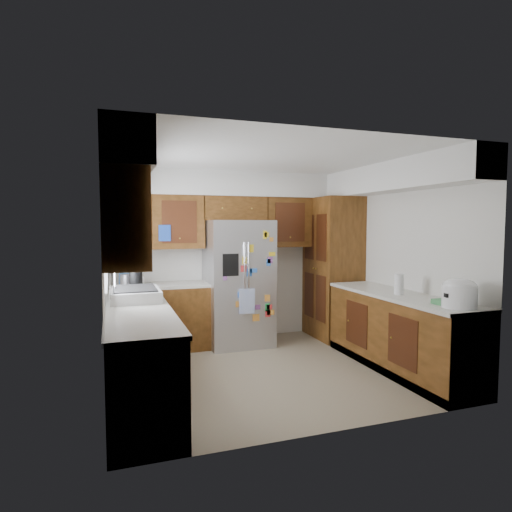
{
  "coord_description": "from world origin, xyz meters",
  "views": [
    {
      "loc": [
        -1.74,
        -4.67,
        1.73
      ],
      "look_at": [
        -0.02,
        0.35,
        1.35
      ],
      "focal_mm": 30.0,
      "sensor_mm": 36.0,
      "label": 1
    }
  ],
  "objects_px": {
    "fridge": "(238,283)",
    "paper_towel": "(399,284)",
    "rice_cooker": "(459,293)",
    "pantry": "(333,268)"
  },
  "relations": [
    {
      "from": "fridge",
      "to": "paper_towel",
      "type": "bearing_deg",
      "value": -49.92
    },
    {
      "from": "fridge",
      "to": "rice_cooker",
      "type": "xyz_separation_m",
      "value": [
        1.5,
        -2.58,
        0.17
      ]
    },
    {
      "from": "pantry",
      "to": "rice_cooker",
      "type": "relative_size",
      "value": 6.4
    },
    {
      "from": "pantry",
      "to": "fridge",
      "type": "height_order",
      "value": "pantry"
    },
    {
      "from": "pantry",
      "to": "fridge",
      "type": "relative_size",
      "value": 1.19
    },
    {
      "from": "pantry",
      "to": "rice_cooker",
      "type": "height_order",
      "value": "pantry"
    },
    {
      "from": "fridge",
      "to": "rice_cooker",
      "type": "relative_size",
      "value": 5.36
    },
    {
      "from": "pantry",
      "to": "paper_towel",
      "type": "relative_size",
      "value": 8.97
    },
    {
      "from": "fridge",
      "to": "paper_towel",
      "type": "xyz_separation_m",
      "value": [
        1.45,
        -1.72,
        0.14
      ]
    },
    {
      "from": "rice_cooker",
      "to": "pantry",
      "type": "bearing_deg",
      "value": 89.99
    }
  ]
}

